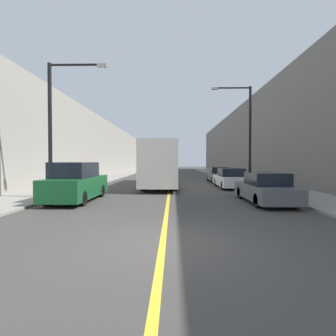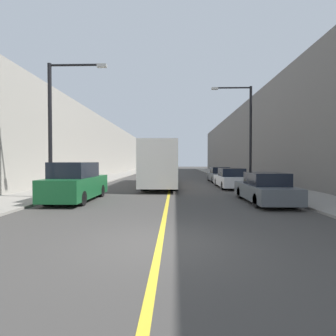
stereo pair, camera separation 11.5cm
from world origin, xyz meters
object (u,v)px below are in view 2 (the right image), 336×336
object	(u,v)px
bus	(162,164)
car_right_mid	(231,179)
parked_suv_left	(76,183)
car_right_near	(265,189)
car_right_far	(219,175)
street_lamp_right	(247,129)
street_lamp_left	(56,119)

from	to	relation	value
bus	car_right_mid	world-z (taller)	bus
parked_suv_left	car_right_near	xyz separation A→B (m)	(9.32, -0.40, -0.24)
car_right_near	car_right_far	xyz separation A→B (m)	(0.02, 13.06, -0.00)
car_right_near	car_right_mid	distance (m)	7.23
parked_suv_left	car_right_near	distance (m)	9.34
car_right_far	street_lamp_right	distance (m)	6.62
bus	car_right_mid	xyz separation A→B (m)	(5.31, -1.62, -1.15)
bus	parked_suv_left	bearing A→B (deg)	-114.90
parked_suv_left	car_right_near	world-z (taller)	parked_suv_left
car_right_near	car_right_mid	size ratio (longest dim) A/B	0.98
bus	car_right_far	xyz separation A→B (m)	(5.42, 4.21, -1.16)
car_right_far	street_lamp_right	world-z (taller)	street_lamp_right
bus	parked_suv_left	world-z (taller)	bus
parked_suv_left	car_right_far	xyz separation A→B (m)	(9.34, 12.66, -0.24)
car_right_near	car_right_far	bearing A→B (deg)	89.92
bus	parked_suv_left	distance (m)	9.36
car_right_far	street_lamp_right	xyz separation A→B (m)	(1.23, -5.20, 3.90)
street_lamp_right	car_right_mid	bearing A→B (deg)	-154.93
parked_suv_left	bus	bearing A→B (deg)	65.10
parked_suv_left	street_lamp_left	world-z (taller)	street_lamp_left
car_right_mid	car_right_near	bearing A→B (deg)	-89.27
car_right_far	street_lamp_left	world-z (taller)	street_lamp_left
bus	car_right_near	world-z (taller)	bus
car_right_far	street_lamp_left	distance (m)	16.44
street_lamp_left	street_lamp_right	world-z (taller)	street_lamp_right
parked_suv_left	street_lamp_left	distance (m)	3.63
car_right_mid	street_lamp_right	xyz separation A→B (m)	(1.34, 0.63, 3.89)
bus	car_right_near	xyz separation A→B (m)	(5.40, -8.85, -1.16)
parked_suv_left	street_lamp_right	xyz separation A→B (m)	(10.57, 7.46, 3.66)
parked_suv_left	car_right_far	world-z (taller)	parked_suv_left
bus	street_lamp_left	size ratio (longest dim) A/B	1.66
bus	car_right_mid	distance (m)	5.67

